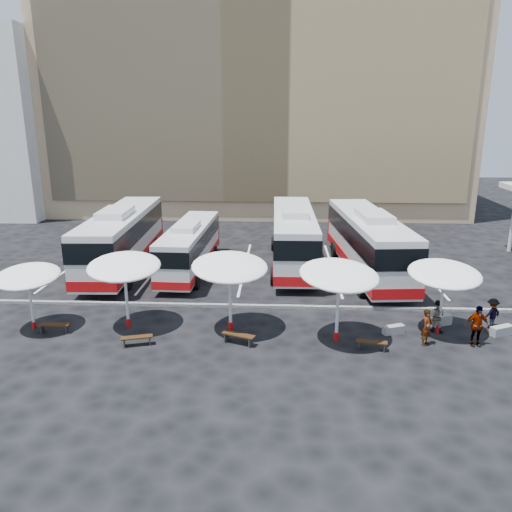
{
  "coord_description": "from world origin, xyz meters",
  "views": [
    {
      "loc": [
        2.35,
        -24.84,
        10.17
      ],
      "look_at": [
        1.0,
        3.0,
        2.2
      ],
      "focal_mm": 35.0,
      "sensor_mm": 36.0,
      "label": 1
    }
  ],
  "objects_px": {
    "wood_bench_0": "(54,326)",
    "wood_bench_1": "(137,339)",
    "bus_1": "(190,246)",
    "bus_2": "(293,235)",
    "sunshade_3": "(339,275)",
    "wood_bench_2": "(238,336)",
    "conc_bench_2": "(502,330)",
    "sunshade_0": "(28,276)",
    "sunshade_1": "(124,267)",
    "passenger_2": "(477,326)",
    "passenger_0": "(427,327)",
    "sunshade_2": "(230,267)",
    "passenger_3": "(492,313)",
    "wood_bench_3": "(372,343)",
    "conc_bench_1": "(439,320)",
    "passenger_1": "(437,316)",
    "bus_3": "(368,241)",
    "sunshade_4": "(444,274)",
    "bus_0": "(122,237)",
    "conc_bench_0": "(393,330)"
  },
  "relations": [
    {
      "from": "wood_bench_0",
      "to": "wood_bench_1",
      "type": "distance_m",
      "value": 4.51
    },
    {
      "from": "bus_1",
      "to": "bus_2",
      "type": "bearing_deg",
      "value": 16.52
    },
    {
      "from": "sunshade_3",
      "to": "wood_bench_2",
      "type": "bearing_deg",
      "value": -173.04
    },
    {
      "from": "conc_bench_2",
      "to": "wood_bench_2",
      "type": "bearing_deg",
      "value": -172.77
    },
    {
      "from": "sunshade_0",
      "to": "sunshade_1",
      "type": "distance_m",
      "value": 4.6
    },
    {
      "from": "bus_2",
      "to": "passenger_2",
      "type": "distance_m",
      "value": 14.76
    },
    {
      "from": "wood_bench_1",
      "to": "passenger_0",
      "type": "xyz_separation_m",
      "value": [
        13.15,
        0.69,
        0.53
      ]
    },
    {
      "from": "sunshade_0",
      "to": "bus_1",
      "type": "bearing_deg",
      "value": 58.16
    },
    {
      "from": "bus_2",
      "to": "bus_1",
      "type": "bearing_deg",
      "value": -166.1
    },
    {
      "from": "wood_bench_0",
      "to": "sunshade_2",
      "type": "bearing_deg",
      "value": 4.78
    },
    {
      "from": "passenger_3",
      "to": "wood_bench_1",
      "type": "bearing_deg",
      "value": -18.08
    },
    {
      "from": "bus_1",
      "to": "sunshade_2",
      "type": "xyz_separation_m",
      "value": [
        3.63,
        -9.43,
        1.47
      ]
    },
    {
      "from": "passenger_3",
      "to": "bus_2",
      "type": "bearing_deg",
      "value": -74.85
    },
    {
      "from": "wood_bench_3",
      "to": "conc_bench_1",
      "type": "xyz_separation_m",
      "value": [
        3.82,
        2.91,
        -0.07
      ]
    },
    {
      "from": "sunshade_2",
      "to": "passenger_1",
      "type": "xyz_separation_m",
      "value": [
        9.93,
        0.29,
        -2.41
      ]
    },
    {
      "from": "passenger_2",
      "to": "passenger_0",
      "type": "bearing_deg",
      "value": 177.66
    },
    {
      "from": "wood_bench_0",
      "to": "conc_bench_2",
      "type": "xyz_separation_m",
      "value": [
        21.43,
        0.81,
        -0.13
      ]
    },
    {
      "from": "wood_bench_1",
      "to": "wood_bench_2",
      "type": "height_order",
      "value": "wood_bench_2"
    },
    {
      "from": "sunshade_0",
      "to": "sunshade_1",
      "type": "relative_size",
      "value": 0.83
    },
    {
      "from": "sunshade_2",
      "to": "wood_bench_3",
      "type": "relative_size",
      "value": 3.3
    },
    {
      "from": "bus_1",
      "to": "sunshade_3",
      "type": "distance_m",
      "value": 13.57
    },
    {
      "from": "bus_3",
      "to": "sunshade_1",
      "type": "bearing_deg",
      "value": -149.62
    },
    {
      "from": "sunshade_1",
      "to": "sunshade_4",
      "type": "xyz_separation_m",
      "value": [
        15.14,
        -0.02,
        -0.13
      ]
    },
    {
      "from": "sunshade_0",
      "to": "wood_bench_0",
      "type": "relative_size",
      "value": 2.3
    },
    {
      "from": "wood_bench_3",
      "to": "passenger_1",
      "type": "xyz_separation_m",
      "value": [
        3.44,
        2.1,
        0.49
      ]
    },
    {
      "from": "bus_1",
      "to": "passenger_2",
      "type": "bearing_deg",
      "value": -33.39
    },
    {
      "from": "wood_bench_3",
      "to": "passenger_3",
      "type": "distance_m",
      "value": 6.85
    },
    {
      "from": "bus_2",
      "to": "conc_bench_1",
      "type": "bearing_deg",
      "value": -55.87
    },
    {
      "from": "sunshade_3",
      "to": "passenger_2",
      "type": "xyz_separation_m",
      "value": [
        6.25,
        -0.2,
        -2.24
      ]
    },
    {
      "from": "bus_2",
      "to": "sunshade_1",
      "type": "distance_m",
      "value": 13.9
    },
    {
      "from": "sunshade_3",
      "to": "conc_bench_2",
      "type": "relative_size",
      "value": 4.14
    },
    {
      "from": "sunshade_0",
      "to": "passenger_2",
      "type": "xyz_separation_m",
      "value": [
        20.93,
        -0.84,
        -1.74
      ]
    },
    {
      "from": "wood_bench_3",
      "to": "passenger_1",
      "type": "relative_size",
      "value": 0.87
    },
    {
      "from": "sunshade_4",
      "to": "wood_bench_2",
      "type": "relative_size",
      "value": 2.18
    },
    {
      "from": "bus_0",
      "to": "sunshade_1",
      "type": "distance_m",
      "value": 10.26
    },
    {
      "from": "conc_bench_0",
      "to": "passenger_2",
      "type": "xyz_separation_m",
      "value": [
        3.42,
        -1.12,
        0.76
      ]
    },
    {
      "from": "sunshade_0",
      "to": "passenger_0",
      "type": "xyz_separation_m",
      "value": [
        18.72,
        -0.89,
        -1.84
      ]
    },
    {
      "from": "sunshade_4",
      "to": "passenger_3",
      "type": "height_order",
      "value": "sunshade_4"
    },
    {
      "from": "sunshade_2",
      "to": "sunshade_4",
      "type": "bearing_deg",
      "value": 0.94
    },
    {
      "from": "sunshade_0",
      "to": "sunshade_3",
      "type": "distance_m",
      "value": 14.71
    },
    {
      "from": "sunshade_3",
      "to": "passenger_3",
      "type": "distance_m",
      "value": 8.33
    },
    {
      "from": "sunshade_3",
      "to": "wood_bench_3",
      "type": "height_order",
      "value": "sunshade_3"
    },
    {
      "from": "wood_bench_3",
      "to": "sunshade_1",
      "type": "bearing_deg",
      "value": 170.23
    },
    {
      "from": "conc_bench_0",
      "to": "conc_bench_2",
      "type": "relative_size",
      "value": 0.93
    },
    {
      "from": "bus_0",
      "to": "passenger_1",
      "type": "xyz_separation_m",
      "value": [
        18.23,
        -9.61,
        -1.37
      ]
    },
    {
      "from": "bus_0",
      "to": "sunshade_2",
      "type": "relative_size",
      "value": 2.92
    },
    {
      "from": "wood_bench_3",
      "to": "passenger_0",
      "type": "distance_m",
      "value": 2.69
    },
    {
      "from": "bus_1",
      "to": "conc_bench_1",
      "type": "relative_size",
      "value": 8.25
    },
    {
      "from": "bus_2",
      "to": "passenger_3",
      "type": "distance_m",
      "value": 14.08
    },
    {
      "from": "sunshade_3",
      "to": "sunshade_4",
      "type": "height_order",
      "value": "sunshade_3"
    }
  ]
}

